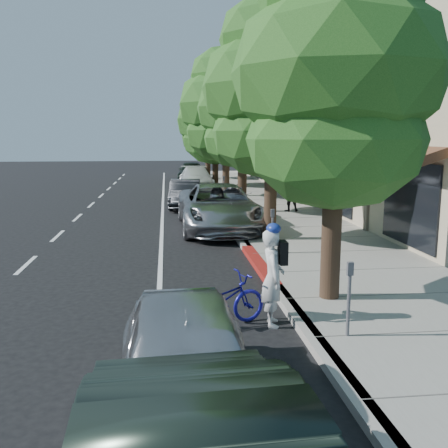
{
  "coord_description": "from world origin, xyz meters",
  "views": [
    {
      "loc": [
        -2.39,
        -11.57,
        3.42
      ],
      "look_at": [
        -1.04,
        0.11,
        1.35
      ],
      "focal_mm": 40.0,
      "sensor_mm": 36.0,
      "label": 1
    }
  ],
  "objects": [
    {
      "name": "ground",
      "position": [
        0.0,
        0.0,
        0.0
      ],
      "size": [
        120.0,
        120.0,
        0.0
      ],
      "primitive_type": "plane",
      "color": "black",
      "rests_on": "ground"
    },
    {
      "name": "sidewalk",
      "position": [
        2.3,
        8.0,
        0.07
      ],
      "size": [
        4.6,
        56.0,
        0.15
      ],
      "primitive_type": "cube",
      "color": "gray",
      "rests_on": "ground"
    },
    {
      "name": "curb",
      "position": [
        0.0,
        8.0,
        0.07
      ],
      "size": [
        0.3,
        56.0,
        0.15
      ],
      "primitive_type": "cube",
      "color": "#9E998E",
      "rests_on": "ground"
    },
    {
      "name": "curb_red_segment",
      "position": [
        0.0,
        1.0,
        0.07
      ],
      "size": [
        0.32,
        4.0,
        0.15
      ],
      "primitive_type": "cube",
      "color": "maroon",
      "rests_on": "ground"
    },
    {
      "name": "storefront_building",
      "position": [
        9.6,
        18.0,
        3.5
      ],
      "size": [
        10.0,
        36.0,
        7.0
      ],
      "primitive_type": "cube",
      "color": "tan",
      "rests_on": "ground"
    },
    {
      "name": "street_tree_0",
      "position": [
        0.9,
        -2.0,
        4.53
      ],
      "size": [
        4.17,
        4.17,
        7.24
      ],
      "color": "black",
      "rests_on": "ground"
    },
    {
      "name": "street_tree_1",
      "position": [
        0.9,
        4.0,
        4.81
      ],
      "size": [
        4.46,
        4.46,
        7.7
      ],
      "color": "black",
      "rests_on": "ground"
    },
    {
      "name": "street_tree_2",
      "position": [
        0.9,
        10.0,
        4.51
      ],
      "size": [
        4.02,
        4.02,
        7.18
      ],
      "color": "black",
      "rests_on": "ground"
    },
    {
      "name": "street_tree_3",
      "position": [
        0.9,
        16.0,
        5.02
      ],
      "size": [
        5.26,
        5.26,
        8.22
      ],
      "color": "black",
      "rests_on": "ground"
    },
    {
      "name": "street_tree_4",
      "position": [
        0.9,
        22.0,
        4.44
      ],
      "size": [
        5.23,
        5.23,
        7.44
      ],
      "color": "black",
      "rests_on": "ground"
    },
    {
      "name": "street_tree_5",
      "position": [
        0.9,
        28.0,
        4.58
      ],
      "size": [
        4.96,
        4.96,
        7.54
      ],
      "color": "black",
      "rests_on": "ground"
    },
    {
      "name": "cyclist",
      "position": [
        -0.51,
        -3.0,
        0.89
      ],
      "size": [
        0.48,
        0.69,
        1.78
      ],
      "primitive_type": "imported",
      "rotation": [
        0.0,
        0.0,
        1.48
      ],
      "color": "silver",
      "rests_on": "ground"
    },
    {
      "name": "bicycle",
      "position": [
        -1.5,
        -3.0,
        0.49
      ],
      "size": [
        1.96,
        1.26,
        0.97
      ],
      "primitive_type": "imported",
      "rotation": [
        0.0,
        0.0,
        1.94
      ],
      "color": "#181594",
      "rests_on": "ground"
    },
    {
      "name": "silver_suv",
      "position": [
        -0.5,
        6.5,
        0.84
      ],
      "size": [
        2.88,
        6.1,
        1.68
      ],
      "primitive_type": "imported",
      "rotation": [
        0.0,
        0.0,
        0.01
      ],
      "color": "#A4A3A8",
      "rests_on": "ground"
    },
    {
      "name": "dark_sedan",
      "position": [
        -1.49,
        12.56,
        0.67
      ],
      "size": [
        1.72,
        4.18,
        1.35
      ],
      "primitive_type": "imported",
      "rotation": [
        0.0,
        0.0,
        -0.07
      ],
      "color": "black",
      "rests_on": "ground"
    },
    {
      "name": "white_pickup",
      "position": [
        -0.5,
        20.53,
        0.74
      ],
      "size": [
        2.09,
        5.09,
        1.48
      ],
      "primitive_type": "imported",
      "rotation": [
        0.0,
        0.0,
        0.0
      ],
      "color": "white",
      "rests_on": "ground"
    },
    {
      "name": "dark_suv_far",
      "position": [
        -0.5,
        27.16,
        0.76
      ],
      "size": [
        2.37,
        4.67,
        1.52
      ],
      "primitive_type": "imported",
      "rotation": [
        0.0,
        0.0,
        -0.13
      ],
      "color": "black",
      "rests_on": "ground"
    },
    {
      "name": "near_car_a",
      "position": [
        -2.2,
        -5.98,
        0.73
      ],
      "size": [
        1.75,
        4.3,
        1.46
      ],
      "primitive_type": "imported",
      "rotation": [
        0.0,
        0.0,
        0.01
      ],
      "color": "#B7B8BC",
      "rests_on": "ground"
    },
    {
      "name": "pedestrian",
      "position": [
        2.99,
        9.8,
        0.94
      ],
      "size": [
        0.79,
        0.62,
        1.59
      ],
      "primitive_type": "imported",
      "rotation": [
        0.0,
        0.0,
        3.12
      ],
      "color": "black",
      "rests_on": "sidewalk"
    }
  ]
}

